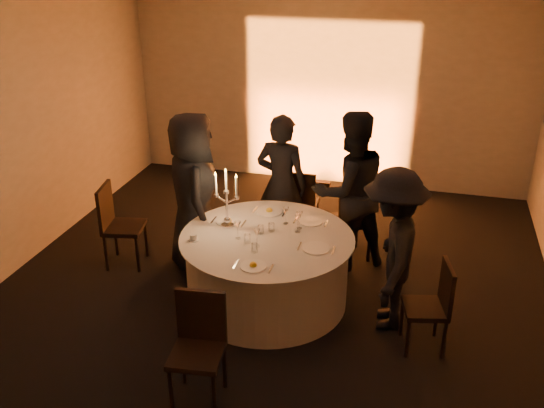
% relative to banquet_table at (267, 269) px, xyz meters
% --- Properties ---
extents(floor, '(7.00, 7.00, 0.00)m').
position_rel_banquet_table_xyz_m(floor, '(0.00, 0.00, -0.38)').
color(floor, black).
rests_on(floor, ground).
extents(ceiling, '(7.00, 7.00, 0.00)m').
position_rel_banquet_table_xyz_m(ceiling, '(0.00, 0.00, 2.62)').
color(ceiling, silver).
rests_on(ceiling, wall_back).
extents(wall_back, '(7.00, 0.00, 7.00)m').
position_rel_banquet_table_xyz_m(wall_back, '(0.00, 3.50, 1.12)').
color(wall_back, '#A9A69D').
rests_on(wall_back, floor).
extents(wall_left, '(0.00, 7.00, 7.00)m').
position_rel_banquet_table_xyz_m(wall_left, '(-3.00, 0.00, 1.12)').
color(wall_left, '#A9A69D').
rests_on(wall_left, floor).
extents(uplighter_fixture, '(0.25, 0.12, 0.10)m').
position_rel_banquet_table_xyz_m(uplighter_fixture, '(0.00, 3.20, -0.33)').
color(uplighter_fixture, black).
rests_on(uplighter_fixture, floor).
extents(banquet_table, '(1.80, 1.80, 0.77)m').
position_rel_banquet_table_xyz_m(banquet_table, '(0.00, 0.00, 0.00)').
color(banquet_table, black).
rests_on(banquet_table, floor).
extents(chair_left, '(0.51, 0.51, 0.99)m').
position_rel_banquet_table_xyz_m(chair_left, '(-1.90, 0.32, 0.18)').
color(chair_left, black).
rests_on(chair_left, floor).
extents(chair_back_left, '(0.41, 0.41, 0.92)m').
position_rel_banquet_table_xyz_m(chair_back_left, '(0.02, 1.52, 0.13)').
color(chair_back_left, black).
rests_on(chair_back_left, floor).
extents(chair_back_right, '(0.60, 0.60, 1.00)m').
position_rel_banquet_table_xyz_m(chair_back_right, '(0.73, 1.11, 0.18)').
color(chair_back_right, black).
rests_on(chair_back_right, floor).
extents(chair_right, '(0.47, 0.47, 0.89)m').
position_rel_banquet_table_xyz_m(chair_right, '(1.70, -0.36, 0.11)').
color(chair_right, black).
rests_on(chair_right, floor).
extents(chair_front, '(0.46, 0.46, 0.97)m').
position_rel_banquet_table_xyz_m(chair_front, '(-0.17, -1.51, 0.16)').
color(chair_front, black).
rests_on(chair_front, floor).
extents(guest_left, '(0.94, 1.08, 1.86)m').
position_rel_banquet_table_xyz_m(guest_left, '(-1.00, 0.51, 0.55)').
color(guest_left, black).
rests_on(guest_left, floor).
extents(guest_back_left, '(0.67, 0.48, 1.73)m').
position_rel_banquet_table_xyz_m(guest_back_left, '(-0.14, 1.16, 0.48)').
color(guest_back_left, black).
rests_on(guest_back_left, floor).
extents(guest_back_right, '(1.15, 1.10, 1.87)m').
position_rel_banquet_table_xyz_m(guest_back_right, '(0.70, 1.01, 0.55)').
color(guest_back_right, black).
rests_on(guest_back_right, floor).
extents(guest_right, '(0.67, 1.10, 1.66)m').
position_rel_banquet_table_xyz_m(guest_right, '(1.27, -0.07, 0.45)').
color(guest_right, black).
rests_on(guest_right, floor).
extents(plate_left, '(0.35, 0.27, 0.08)m').
position_rel_banquet_table_xyz_m(plate_left, '(-0.49, 0.22, 0.40)').
color(plate_left, white).
rests_on(plate_left, banquet_table).
extents(plate_back_left, '(0.35, 0.29, 0.08)m').
position_rel_banquet_table_xyz_m(plate_back_left, '(-0.13, 0.57, 0.40)').
color(plate_back_left, white).
rests_on(plate_back_left, banquet_table).
extents(plate_back_right, '(0.35, 0.26, 0.01)m').
position_rel_banquet_table_xyz_m(plate_back_right, '(0.37, 0.44, 0.39)').
color(plate_back_right, white).
rests_on(plate_back_right, banquet_table).
extents(plate_right, '(0.36, 0.28, 0.01)m').
position_rel_banquet_table_xyz_m(plate_right, '(0.54, -0.12, 0.39)').
color(plate_right, white).
rests_on(plate_right, banquet_table).
extents(plate_front, '(0.36, 0.25, 0.08)m').
position_rel_banquet_table_xyz_m(plate_front, '(0.04, -0.62, 0.40)').
color(plate_front, white).
rests_on(plate_front, banquet_table).
extents(coffee_cup, '(0.11, 0.11, 0.07)m').
position_rel_banquet_table_xyz_m(coffee_cup, '(-0.70, -0.26, 0.42)').
color(coffee_cup, white).
rests_on(coffee_cup, banquet_table).
extents(candelabra, '(0.28, 0.13, 0.66)m').
position_rel_banquet_table_xyz_m(candelabra, '(-0.47, 0.12, 0.62)').
color(candelabra, white).
rests_on(candelabra, banquet_table).
extents(wine_glass_a, '(0.07, 0.07, 0.19)m').
position_rel_banquet_table_xyz_m(wine_glass_a, '(-0.28, -0.11, 0.52)').
color(wine_glass_a, white).
rests_on(wine_glass_a, banquet_table).
extents(wine_glass_b, '(0.07, 0.07, 0.19)m').
position_rel_banquet_table_xyz_m(wine_glass_b, '(0.11, 0.34, 0.52)').
color(wine_glass_b, white).
rests_on(wine_glass_b, banquet_table).
extents(wine_glass_c, '(0.07, 0.07, 0.19)m').
position_rel_banquet_table_xyz_m(wine_glass_c, '(0.28, 0.19, 0.52)').
color(wine_glass_c, white).
rests_on(wine_glass_c, banquet_table).
extents(wine_glass_d, '(0.07, 0.07, 0.19)m').
position_rel_banquet_table_xyz_m(wine_glass_d, '(-0.04, -0.22, 0.52)').
color(wine_glass_d, white).
rests_on(wine_glass_d, banquet_table).
extents(wine_glass_e, '(0.07, 0.07, 0.19)m').
position_rel_banquet_table_xyz_m(wine_glass_e, '(0.28, 0.27, 0.52)').
color(wine_glass_e, white).
rests_on(wine_glass_e, banquet_table).
extents(tumbler_a, '(0.07, 0.07, 0.09)m').
position_rel_banquet_table_xyz_m(tumbler_a, '(0.01, 0.13, 0.43)').
color(tumbler_a, white).
rests_on(tumbler_a, banquet_table).
extents(tumbler_b, '(0.07, 0.07, 0.09)m').
position_rel_banquet_table_xyz_m(tumbler_b, '(-0.03, -0.34, 0.43)').
color(tumbler_b, white).
rests_on(tumbler_b, banquet_table).
extents(tumbler_c, '(0.07, 0.07, 0.09)m').
position_rel_banquet_table_xyz_m(tumbler_c, '(-0.16, -0.17, 0.43)').
color(tumbler_c, white).
rests_on(tumbler_c, banquet_table).
extents(tumbler_d, '(0.07, 0.07, 0.09)m').
position_rel_banquet_table_xyz_m(tumbler_d, '(-0.08, 0.06, 0.43)').
color(tumbler_d, white).
rests_on(tumbler_d, banquet_table).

